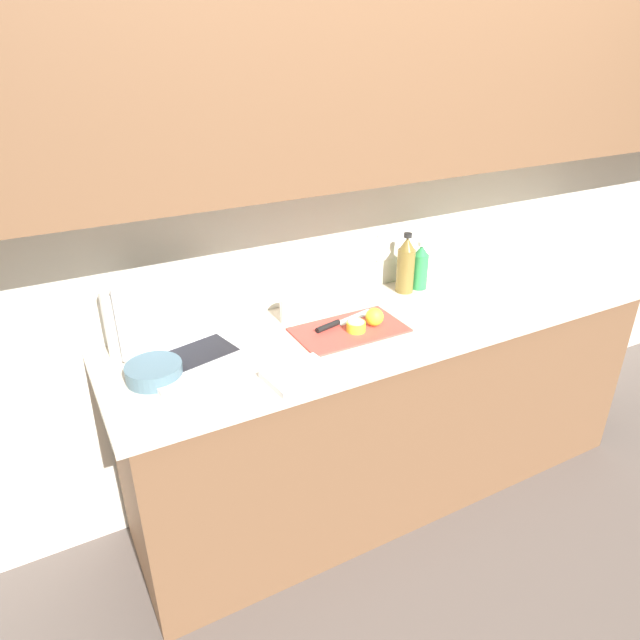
% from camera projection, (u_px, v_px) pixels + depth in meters
% --- Properties ---
extents(ground_plane, '(12.00, 12.00, 0.00)m').
position_uv_depth(ground_plane, '(387.00, 484.00, 2.69)').
color(ground_plane, '#564C47').
rests_on(ground_plane, ground).
extents(wall_back, '(5.20, 0.38, 2.60)m').
position_uv_depth(wall_back, '(373.00, 134.00, 2.17)').
color(wall_back, silver).
rests_on(wall_back, ground_plane).
extents(counter_unit, '(2.32, 0.62, 0.88)m').
position_uv_depth(counter_unit, '(396.00, 403.00, 2.50)').
color(counter_unit, brown).
rests_on(counter_unit, ground_plane).
extents(laptop, '(0.43, 0.35, 0.28)m').
position_uv_depth(laptop, '(182.00, 339.00, 1.99)').
color(laptop, silver).
rests_on(laptop, counter_unit).
extents(cutting_board, '(0.42, 0.24, 0.01)m').
position_uv_depth(cutting_board, '(349.00, 330.00, 2.18)').
color(cutting_board, '#D1473D').
rests_on(cutting_board, counter_unit).
extents(knife, '(0.29, 0.09, 0.02)m').
position_uv_depth(knife, '(336.00, 324.00, 2.20)').
color(knife, silver).
rests_on(knife, cutting_board).
extents(lemon_half_cut, '(0.07, 0.07, 0.04)m').
position_uv_depth(lemon_half_cut, '(356.00, 326.00, 2.16)').
color(lemon_half_cut, yellow).
rests_on(lemon_half_cut, cutting_board).
extents(lemon_whole_beside, '(0.07, 0.07, 0.07)m').
position_uv_depth(lemon_whole_beside, '(374.00, 317.00, 2.19)').
color(lemon_whole_beside, yellow).
rests_on(lemon_whole_beside, cutting_board).
extents(bottle_green_soda, '(0.07, 0.07, 0.22)m').
position_uv_depth(bottle_green_soda, '(420.00, 267.00, 2.51)').
color(bottle_green_soda, '#2D934C').
rests_on(bottle_green_soda, counter_unit).
extents(bottle_oil_tall, '(0.08, 0.08, 0.27)m').
position_uv_depth(bottle_oil_tall, '(406.00, 265.00, 2.46)').
color(bottle_oil_tall, olive).
rests_on(bottle_oil_tall, counter_unit).
extents(measuring_cup, '(0.10, 0.08, 0.10)m').
position_uv_depth(measuring_cup, '(291.00, 310.00, 2.24)').
color(measuring_cup, silver).
rests_on(measuring_cup, counter_unit).
extents(bowl_white, '(0.19, 0.19, 0.05)m').
position_uv_depth(bowl_white, '(154.00, 372.00, 1.87)').
color(bowl_white, slate).
rests_on(bowl_white, counter_unit).
extents(paper_towel_roll, '(0.11, 0.11, 0.25)m').
position_uv_depth(paper_towel_roll, '(120.00, 323.00, 1.97)').
color(paper_towel_roll, white).
rests_on(paper_towel_roll, counter_unit).
extents(dish_towel, '(0.24, 0.18, 0.02)m').
position_uv_depth(dish_towel, '(299.00, 375.00, 1.88)').
color(dish_towel, white).
rests_on(dish_towel, counter_unit).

